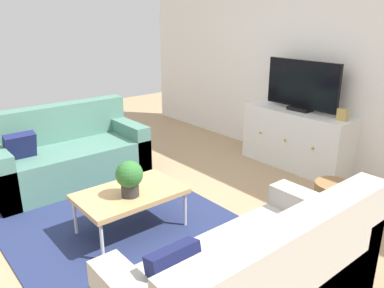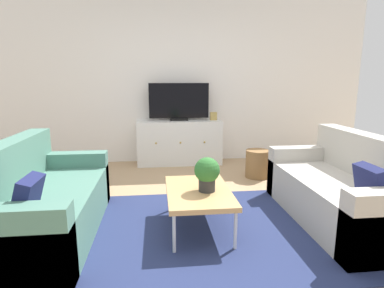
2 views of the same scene
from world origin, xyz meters
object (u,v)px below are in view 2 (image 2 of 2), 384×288
object	(u,v)px
couch_left_side	(38,206)
flat_screen_tv	(179,102)
potted_plant	(207,173)
wicker_basket	(258,164)
coffee_table	(198,193)
mantel_clock	(213,116)
couch_right_side	(346,193)
tv_console	(179,142)

from	to	relation	value
couch_left_side	flat_screen_tv	distance (m)	2.88
couch_left_side	potted_plant	bearing A→B (deg)	-1.52
couch_left_side	wicker_basket	xyz separation A→B (m)	(2.47, 1.49, -0.09)
coffee_table	potted_plant	world-z (taller)	potted_plant
coffee_table	flat_screen_tv	xyz separation A→B (m)	(-0.00, 2.40, 0.67)
potted_plant	flat_screen_tv	world-z (taller)	flat_screen_tv
flat_screen_tv	wicker_basket	xyz separation A→B (m)	(1.05, -0.91, -0.82)
potted_plant	mantel_clock	xyz separation A→B (m)	(0.49, 2.41, 0.23)
coffee_table	wicker_basket	distance (m)	1.83
coffee_table	wicker_basket	bearing A→B (deg)	54.76
potted_plant	wicker_basket	size ratio (longest dim) A/B	0.79
couch_right_side	flat_screen_tv	distance (m)	2.89
couch_left_side	coffee_table	size ratio (longest dim) A/B	1.87
coffee_table	mantel_clock	xyz separation A→B (m)	(0.56, 2.38, 0.44)
couch_right_side	couch_left_side	bearing A→B (deg)	180.00
couch_left_side	wicker_basket	size ratio (longest dim) A/B	4.27
tv_console	mantel_clock	distance (m)	0.71
potted_plant	flat_screen_tv	bearing A→B (deg)	91.72
flat_screen_tv	mantel_clock	world-z (taller)	flat_screen_tv
couch_left_side	tv_console	world-z (taller)	couch_left_side
couch_right_side	wicker_basket	world-z (taller)	couch_right_side
couch_left_side	couch_right_side	size ratio (longest dim) A/B	1.00
mantel_clock	potted_plant	bearing A→B (deg)	-101.54
wicker_basket	couch_right_side	bearing A→B (deg)	-75.02
couch_right_side	wicker_basket	xyz separation A→B (m)	(-0.40, 1.49, -0.09)
coffee_table	mantel_clock	world-z (taller)	mantel_clock
couch_right_side	potted_plant	distance (m)	1.40
coffee_table	tv_console	world-z (taller)	tv_console
tv_console	mantel_clock	world-z (taller)	mantel_clock
potted_plant	wicker_basket	xyz separation A→B (m)	(0.98, 1.53, -0.36)
potted_plant	tv_console	world-z (taller)	tv_console
potted_plant	flat_screen_tv	xyz separation A→B (m)	(-0.07, 2.43, 0.47)
couch_left_side	tv_console	xyz separation A→B (m)	(1.41, 2.37, 0.07)
couch_left_side	mantel_clock	distance (m)	3.13
tv_console	wicker_basket	distance (m)	1.39
couch_right_side	wicker_basket	distance (m)	1.54
coffee_table	tv_console	xyz separation A→B (m)	(-0.00, 2.38, 0.01)
couch_right_side	coffee_table	size ratio (longest dim) A/B	1.87
flat_screen_tv	mantel_clock	xyz separation A→B (m)	(0.57, -0.02, -0.23)
mantel_clock	tv_console	bearing A→B (deg)	-180.00
couch_right_side	tv_console	distance (m)	2.78
couch_left_side	mantel_clock	world-z (taller)	mantel_clock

